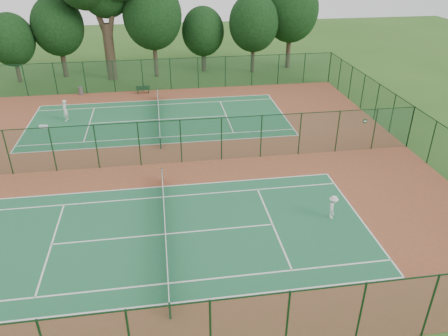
{
  "coord_description": "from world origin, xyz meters",
  "views": [
    {
      "loc": [
        0.27,
        -29.84,
        15.44
      ],
      "look_at": [
        4.14,
        -4.37,
        1.6
      ],
      "focal_mm": 35.0,
      "sensor_mm": 36.0,
      "label": 1
    }
  ],
  "objects_px": {
    "player_near": "(333,207)",
    "player_far": "(65,110)",
    "bench": "(143,89)",
    "kit_bag": "(43,127)",
    "trash_bin": "(81,91)"
  },
  "relations": [
    {
      "from": "player_far",
      "to": "bench",
      "type": "xyz_separation_m",
      "value": [
        7.02,
        6.92,
        -0.55
      ]
    },
    {
      "from": "player_far",
      "to": "trash_bin",
      "type": "relative_size",
      "value": 2.27
    },
    {
      "from": "player_far",
      "to": "kit_bag",
      "type": "distance_m",
      "value": 2.52
    },
    {
      "from": "player_far",
      "to": "trash_bin",
      "type": "bearing_deg",
      "value": -175.03
    },
    {
      "from": "player_near",
      "to": "player_far",
      "type": "relative_size",
      "value": 0.77
    },
    {
      "from": "player_far",
      "to": "trash_bin",
      "type": "xyz_separation_m",
      "value": [
        0.34,
        7.5,
        -0.57
      ]
    },
    {
      "from": "player_near",
      "to": "bench",
      "type": "relative_size",
      "value": 1.06
    },
    {
      "from": "player_near",
      "to": "kit_bag",
      "type": "xyz_separation_m",
      "value": [
        -20.51,
        17.36,
        -0.64
      ]
    },
    {
      "from": "kit_bag",
      "to": "player_near",
      "type": "bearing_deg",
      "value": -30.3
    },
    {
      "from": "bench",
      "to": "player_near",
      "type": "bearing_deg",
      "value": -66.58
    },
    {
      "from": "trash_bin",
      "to": "kit_bag",
      "type": "xyz_separation_m",
      "value": [
        -2.1,
        -9.09,
        -0.3
      ]
    },
    {
      "from": "player_near",
      "to": "player_far",
      "type": "bearing_deg",
      "value": 63.68
    },
    {
      "from": "player_far",
      "to": "trash_bin",
      "type": "distance_m",
      "value": 7.53
    },
    {
      "from": "player_near",
      "to": "bench",
      "type": "bearing_deg",
      "value": 43.37
    },
    {
      "from": "player_far",
      "to": "player_near",
      "type": "bearing_deg",
      "value": 52.27
    }
  ]
}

